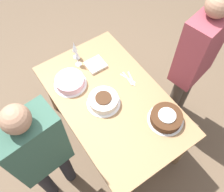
{
  "coord_description": "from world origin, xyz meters",
  "views": [
    {
      "loc": [
        -0.96,
        0.66,
        2.66
      ],
      "look_at": [
        0.0,
        0.0,
        0.8
      ],
      "focal_mm": 40.0,
      "sensor_mm": 36.0,
      "label": 1
    }
  ],
  "objects_px": {
    "wine_glass_far": "(77,55)",
    "cake_front_chocolate": "(166,118)",
    "wine_glass_near": "(74,47)",
    "person_watching": "(40,153)",
    "cake_back_decorated": "(70,82)",
    "person_cutting": "(195,59)",
    "cake_center_white": "(104,101)"
  },
  "relations": [
    {
      "from": "cake_back_decorated",
      "to": "person_watching",
      "type": "bearing_deg",
      "value": 135.49
    },
    {
      "from": "cake_front_chocolate",
      "to": "person_cutting",
      "type": "xyz_separation_m",
      "value": [
        0.23,
        -0.48,
        0.21
      ]
    },
    {
      "from": "person_cutting",
      "to": "person_watching",
      "type": "height_order",
      "value": "person_cutting"
    },
    {
      "from": "wine_glass_near",
      "to": "wine_glass_far",
      "type": "xyz_separation_m",
      "value": [
        -0.09,
        0.03,
        -0.0
      ]
    },
    {
      "from": "person_watching",
      "to": "cake_center_white",
      "type": "bearing_deg",
      "value": 9.42
    },
    {
      "from": "cake_center_white",
      "to": "person_cutting",
      "type": "xyz_separation_m",
      "value": [
        -0.2,
        -0.83,
        0.2
      ]
    },
    {
      "from": "cake_center_white",
      "to": "cake_front_chocolate",
      "type": "relative_size",
      "value": 0.97
    },
    {
      "from": "cake_center_white",
      "to": "person_cutting",
      "type": "height_order",
      "value": "person_cutting"
    },
    {
      "from": "person_cutting",
      "to": "person_watching",
      "type": "relative_size",
      "value": 1.06
    },
    {
      "from": "cake_back_decorated",
      "to": "person_watching",
      "type": "relative_size",
      "value": 0.2
    },
    {
      "from": "cake_back_decorated",
      "to": "person_cutting",
      "type": "relative_size",
      "value": 0.19
    },
    {
      "from": "person_watching",
      "to": "wine_glass_near",
      "type": "bearing_deg",
      "value": 41.33
    },
    {
      "from": "wine_glass_near",
      "to": "person_watching",
      "type": "xyz_separation_m",
      "value": [
        -0.78,
        0.73,
        0.05
      ]
    },
    {
      "from": "person_watching",
      "to": "cake_back_decorated",
      "type": "bearing_deg",
      "value": 39.66
    },
    {
      "from": "wine_glass_near",
      "to": "person_cutting",
      "type": "xyz_separation_m",
      "value": [
        -0.81,
        -0.76,
        0.1
      ]
    },
    {
      "from": "cake_back_decorated",
      "to": "person_watching",
      "type": "xyz_separation_m",
      "value": [
        -0.52,
        0.52,
        0.15
      ]
    },
    {
      "from": "wine_glass_near",
      "to": "cake_front_chocolate",
      "type": "bearing_deg",
      "value": -165.02
    },
    {
      "from": "wine_glass_near",
      "to": "person_watching",
      "type": "distance_m",
      "value": 1.07
    },
    {
      "from": "person_cutting",
      "to": "person_watching",
      "type": "xyz_separation_m",
      "value": [
        0.02,
        1.49,
        -0.06
      ]
    },
    {
      "from": "cake_front_chocolate",
      "to": "wine_glass_near",
      "type": "xyz_separation_m",
      "value": [
        1.04,
        0.28,
        0.1
      ]
    },
    {
      "from": "wine_glass_far",
      "to": "cake_center_white",
      "type": "bearing_deg",
      "value": 175.74
    },
    {
      "from": "cake_back_decorated",
      "to": "wine_glass_far",
      "type": "distance_m",
      "value": 0.26
    },
    {
      "from": "cake_front_chocolate",
      "to": "cake_back_decorated",
      "type": "bearing_deg",
      "value": 31.93
    },
    {
      "from": "cake_back_decorated",
      "to": "wine_glass_far",
      "type": "xyz_separation_m",
      "value": [
        0.16,
        -0.18,
        0.1
      ]
    },
    {
      "from": "cake_center_white",
      "to": "person_watching",
      "type": "bearing_deg",
      "value": 105.25
    },
    {
      "from": "cake_back_decorated",
      "to": "wine_glass_far",
      "type": "height_order",
      "value": "wine_glass_far"
    },
    {
      "from": "cake_front_chocolate",
      "to": "person_cutting",
      "type": "distance_m",
      "value": 0.58
    },
    {
      "from": "wine_glass_near",
      "to": "person_cutting",
      "type": "relative_size",
      "value": 0.13
    },
    {
      "from": "cake_front_chocolate",
      "to": "person_watching",
      "type": "distance_m",
      "value": 1.05
    },
    {
      "from": "cake_front_chocolate",
      "to": "wine_glass_far",
      "type": "bearing_deg",
      "value": 17.94
    },
    {
      "from": "wine_glass_far",
      "to": "cake_front_chocolate",
      "type": "bearing_deg",
      "value": -162.06
    },
    {
      "from": "cake_center_white",
      "to": "wine_glass_near",
      "type": "bearing_deg",
      "value": -6.24
    }
  ]
}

